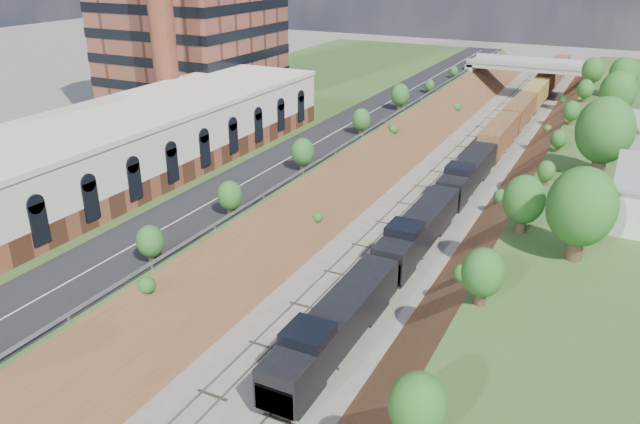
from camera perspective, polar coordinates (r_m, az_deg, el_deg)
platform_left at (r=89.32m, az=-10.13°, el=6.26°), size 44.00×180.00×5.00m
embankment_left at (r=79.40m, az=2.90°, el=2.58°), size 10.00×180.00×10.00m
embankment_right at (r=73.94m, az=18.64°, el=-0.23°), size 10.00×180.00×10.00m
rail_left_track at (r=76.59m, az=8.64°, el=1.63°), size 1.58×180.00×0.18m
rail_right_track at (r=75.28m, az=12.38°, el=0.96°), size 1.58×180.00×0.18m
road at (r=79.64m, az=-0.00°, el=6.50°), size 8.00×180.00×0.10m
guardrail at (r=77.63m, az=2.65°, el=6.42°), size 0.10×171.00×0.70m
commercial_building at (r=68.59m, az=-18.01°, el=5.65°), size 14.30×62.30×7.00m
overpass at (r=133.46m, az=18.70°, el=11.98°), size 24.50×8.30×7.40m
tree_right_large at (r=51.50m, az=22.79°, el=0.38°), size 5.25×5.25×7.61m
tree_left_crest at (r=46.52m, az=-18.59°, el=-4.56°), size 2.45×2.45×3.55m
freight_train at (r=101.05m, az=16.81°, el=7.61°), size 2.97×135.73×4.55m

